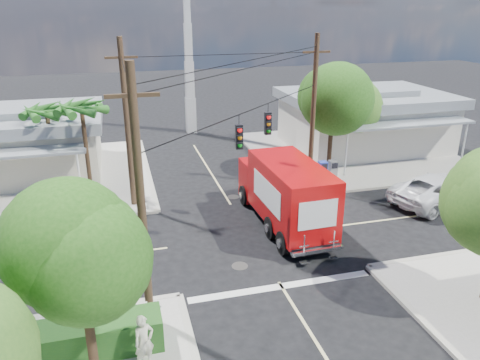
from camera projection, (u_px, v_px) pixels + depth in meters
name	position (u px, v px, depth m)	size (l,w,h in m)	color
ground	(251.00, 237.00, 22.40)	(120.00, 120.00, 0.00)	black
sidewalk_ne	(350.00, 152.00, 34.85)	(14.12, 14.12, 0.14)	#A59F95
sidewalk_nw	(38.00, 179.00, 29.54)	(14.12, 14.12, 0.14)	#A59F95
road_markings	(260.00, 252.00, 21.07)	(32.00, 32.00, 0.01)	beige
building_ne	(365.00, 118.00, 35.42)	(11.80, 10.20, 4.50)	beige
building_nw	(17.00, 141.00, 29.93)	(10.80, 10.20, 4.30)	beige
radio_tower	(189.00, 66.00, 38.56)	(0.80, 0.80, 17.00)	silver
tree_sw_front	(79.00, 253.00, 12.35)	(3.88, 3.78, 6.03)	#422D1C
tree_ne_front	(333.00, 103.00, 28.56)	(4.21, 4.14, 6.66)	#422D1C
tree_ne_back	(354.00, 103.00, 31.39)	(3.77, 3.66, 5.82)	#422D1C
palm_nw_front	(82.00, 110.00, 25.55)	(3.01, 3.08, 5.59)	#422D1C
palm_nw_back	(47.00, 113.00, 26.55)	(3.01, 3.08, 5.19)	#422D1C
utility_poles	(209.00, 137.00, 21.80)	(12.00, 10.68, 9.00)	#473321
picket_fence	(70.00, 326.00, 15.21)	(5.94, 0.06, 1.00)	silver
hedge_sw	(61.00, 343.00, 14.43)	(6.20, 1.20, 1.10)	#1C491B
vending_boxes	(322.00, 170.00, 29.34)	(1.90, 0.50, 1.10)	maroon
delivery_truck	(285.00, 193.00, 23.03)	(2.82, 8.10, 3.46)	black
parked_car	(438.00, 189.00, 25.92)	(2.73, 5.93, 1.65)	silver
pedestrian	(144.00, 341.00, 14.01)	(0.64, 0.42, 1.76)	beige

